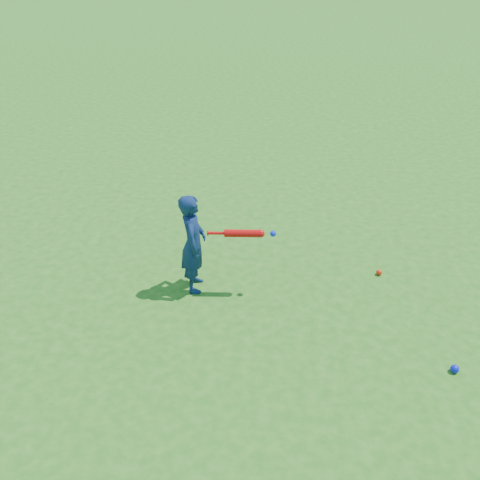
{
  "coord_description": "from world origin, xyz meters",
  "views": [
    {
      "loc": [
        1.59,
        -5.12,
        3.59
      ],
      "look_at": [
        1.1,
        -0.32,
        0.62
      ],
      "focal_mm": 40.0,
      "sensor_mm": 36.0,
      "label": 1
    }
  ],
  "objects": [
    {
      "name": "ground",
      "position": [
        0.0,
        0.0,
        0.0
      ],
      "size": [
        80.0,
        80.0,
        0.0
      ],
      "primitive_type": "plane",
      "color": "#246518",
      "rests_on": "ground"
    },
    {
      "name": "child",
      "position": [
        0.6,
        -0.37,
        0.57
      ],
      "size": [
        0.32,
        0.44,
        1.14
      ],
      "primitive_type": "imported",
      "rotation": [
        0.0,
        0.0,
        1.68
      ],
      "color": "#10224B",
      "rests_on": "ground"
    },
    {
      "name": "ground_ball_blue",
      "position": [
        3.18,
        -1.42,
        0.04
      ],
      "size": [
        0.08,
        0.08,
        0.08
      ],
      "primitive_type": "sphere",
      "color": "#0C17D1",
      "rests_on": "ground"
    },
    {
      "name": "ground_ball_red",
      "position": [
        2.68,
        0.07,
        0.03
      ],
      "size": [
        0.07,
        0.07,
        0.07
      ],
      "primitive_type": "sphere",
      "color": "red",
      "rests_on": "ground"
    },
    {
      "name": "bat_swing",
      "position": [
        1.16,
        -0.37,
        0.73
      ],
      "size": [
        0.72,
        0.12,
        0.08
      ],
      "rotation": [
        0.0,
        0.0,
        0.08
      ],
      "color": "red",
      "rests_on": "ground"
    }
  ]
}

